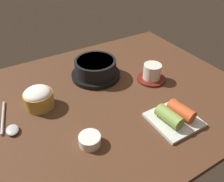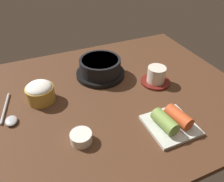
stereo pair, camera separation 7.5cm
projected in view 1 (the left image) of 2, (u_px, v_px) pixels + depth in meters
dining_table at (104, 99)px, 77.86cm from camera, size 100.00×76.00×2.00cm
stone_pot at (96, 69)px, 85.36cm from camera, size 19.05×19.05×7.19cm
rice_bowl at (39, 97)px, 71.15cm from camera, size 9.37×9.37×7.02cm
tea_cup_with_saucer at (153, 74)px, 83.57cm from camera, size 11.00×11.00×6.58cm
kimchi_plate at (175, 116)px, 66.56cm from camera, size 13.80×13.80×5.08cm
side_bowl_near at (90, 140)px, 59.88cm from camera, size 6.11×6.11×2.92cm
spoon at (9, 126)px, 65.30cm from camera, size 5.22×17.23×1.35cm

